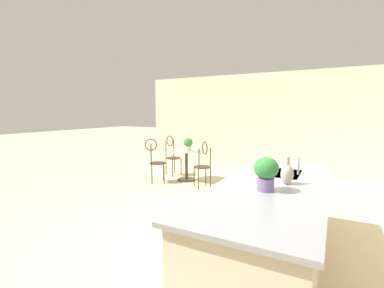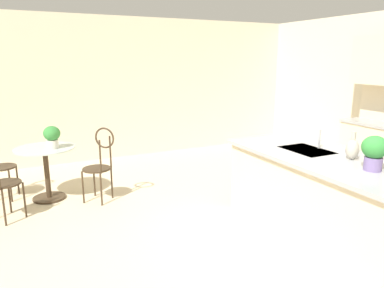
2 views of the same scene
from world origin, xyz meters
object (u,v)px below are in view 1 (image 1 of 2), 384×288
(bistro_table, at_px, (186,162))
(potted_plant_on_table, at_px, (188,144))
(chair_toward_desk, at_px, (203,162))
(chair_by_island, at_px, (155,158))
(vase_on_counter, at_px, (287,174))
(chair_near_window, at_px, (172,153))
(potted_plant_counter_near, at_px, (266,172))

(bistro_table, height_order, potted_plant_on_table, potted_plant_on_table)
(chair_toward_desk, height_order, potted_plant_on_table, potted_plant_on_table)
(chair_toward_desk, bearing_deg, potted_plant_on_table, -119.79)
(chair_by_island, distance_m, vase_on_counter, 3.97)
(chair_near_window, bearing_deg, chair_by_island, 3.55)
(bistro_table, bearing_deg, potted_plant_counter_near, 40.24)
(bistro_table, height_order, chair_toward_desk, chair_toward_desk)
(bistro_table, xyz_separation_m, chair_near_window, (-0.31, -0.61, 0.13))
(chair_near_window, height_order, potted_plant_counter_near, potted_plant_counter_near)
(chair_by_island, xyz_separation_m, chair_toward_desk, (-0.10, 1.21, 0.00))
(potted_plant_on_table, relative_size, vase_on_counter, 1.07)
(chair_near_window, relative_size, chair_toward_desk, 1.00)
(potted_plant_on_table, bearing_deg, chair_by_island, -57.82)
(chair_toward_desk, bearing_deg, vase_on_counter, 42.14)
(potted_plant_on_table, height_order, potted_plant_counter_near, potted_plant_counter_near)
(bistro_table, distance_m, chair_by_island, 0.77)
(bistro_table, xyz_separation_m, potted_plant_on_table, (0.10, 0.10, 0.47))
(potted_plant_counter_near, distance_m, vase_on_counter, 0.38)
(potted_plant_on_table, xyz_separation_m, vase_on_counter, (2.61, 2.62, 0.11))
(chair_toward_desk, distance_m, vase_on_counter, 3.13)
(vase_on_counter, bearing_deg, chair_near_window, -132.11)
(potted_plant_on_table, bearing_deg, chair_toward_desk, 60.21)
(chair_near_window, height_order, potted_plant_on_table, potted_plant_on_table)
(chair_by_island, bearing_deg, chair_toward_desk, 94.77)
(potted_plant_on_table, xyz_separation_m, potted_plant_counter_near, (2.96, 2.48, 0.19))
(bistro_table, relative_size, potted_plant_counter_near, 2.46)
(chair_by_island, bearing_deg, chair_near_window, -176.45)
(potted_plant_counter_near, xyz_separation_m, vase_on_counter, (-0.35, 0.14, -0.08))
(potted_plant_on_table, bearing_deg, bistro_table, -134.05)
(chair_near_window, xyz_separation_m, chair_by_island, (0.82, 0.05, 0.00))
(chair_by_island, relative_size, vase_on_counter, 3.62)
(bistro_table, distance_m, chair_near_window, 0.70)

